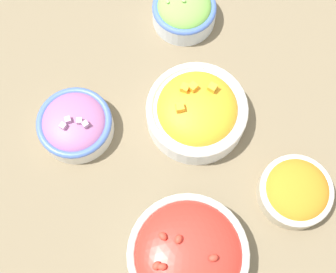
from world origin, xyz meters
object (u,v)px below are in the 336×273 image
at_px(bowl_red_onion, 75,124).
at_px(bowl_cherry_tomatoes, 188,255).
at_px(bowl_lettuce, 184,10).
at_px(bowl_carrots, 296,191).
at_px(bowl_squash, 197,111).

height_order(bowl_red_onion, bowl_cherry_tomatoes, bowl_cherry_tomatoes).
xyz_separation_m(bowl_lettuce, bowl_red_onion, (-0.08, 0.27, -0.00)).
xyz_separation_m(bowl_cherry_tomatoes, bowl_carrots, (-0.01, -0.20, -0.01)).
relative_size(bowl_lettuce, bowl_red_onion, 0.92).
bearing_deg(bowl_carrots, bowl_red_onion, 39.35).
height_order(bowl_cherry_tomatoes, bowl_carrots, bowl_cherry_tomatoes).
relative_size(bowl_red_onion, bowl_carrots, 1.07).
bearing_deg(bowl_carrots, bowl_lettuce, -5.49).
height_order(bowl_squash, bowl_lettuce, bowl_squash).
height_order(bowl_lettuce, bowl_red_onion, bowl_lettuce).
xyz_separation_m(bowl_red_onion, bowl_carrots, (-0.29, -0.24, -0.00)).
bearing_deg(bowl_cherry_tomatoes, bowl_lettuce, -33.05).
bearing_deg(bowl_carrots, bowl_cherry_tomatoes, 86.73).
xyz_separation_m(bowl_lettuce, bowl_carrots, (-0.37, 0.04, -0.00)).
bearing_deg(bowl_cherry_tomatoes, bowl_red_onion, 7.90).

